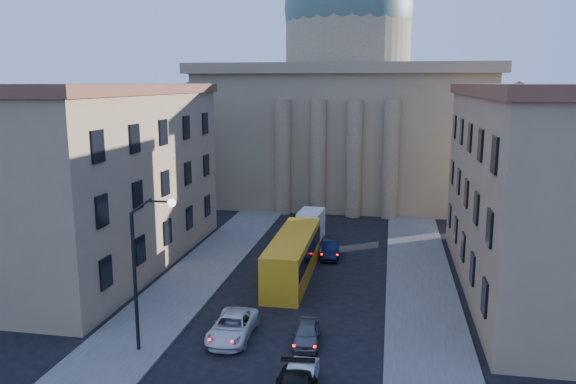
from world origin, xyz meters
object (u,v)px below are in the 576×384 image
at_px(city_bus, 293,255).
at_px(box_truck, 309,229).
at_px(street_lamp, 143,262).
at_px(car_right_near, 301,380).

xyz_separation_m(city_bus, box_truck, (-0.18, 9.81, -0.42)).
relative_size(street_lamp, city_bus, 0.74).
bearing_deg(city_bus, street_lamp, -113.89).
height_order(street_lamp, box_truck, street_lamp).
distance_m(street_lamp, city_bus, 15.09).
bearing_deg(car_right_near, city_bus, 101.72).
height_order(car_right_near, box_truck, box_truck).
bearing_deg(car_right_near, street_lamp, 164.97).
distance_m(car_right_near, box_truck, 26.00).
bearing_deg(city_bus, car_right_near, -79.07).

